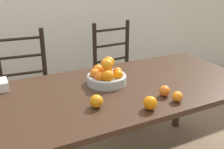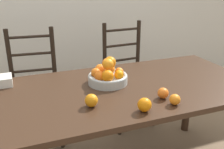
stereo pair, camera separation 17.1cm
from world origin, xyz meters
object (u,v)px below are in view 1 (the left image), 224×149
at_px(orange_loose_2, 165,91).
at_px(chair_right, 118,77).
at_px(orange_loose_1, 150,103).
at_px(orange_loose_0, 177,97).
at_px(fruit_bowl, 106,75).
at_px(chair_left, 27,95).
at_px(orange_loose_3, 96,101).

relative_size(orange_loose_2, chair_right, 0.07).
bearing_deg(chair_right, orange_loose_1, -112.92).
xyz_separation_m(orange_loose_1, orange_loose_2, (0.18, 0.10, -0.01)).
bearing_deg(chair_right, orange_loose_0, -103.40).
bearing_deg(fruit_bowl, chair_left, 124.00).
bearing_deg(fruit_bowl, chair_right, 55.67).
bearing_deg(orange_loose_0, chair_left, 122.42).
relative_size(orange_loose_1, chair_left, 0.08).
relative_size(orange_loose_0, orange_loose_1, 0.82).
bearing_deg(orange_loose_1, chair_right, 70.15).
relative_size(orange_loose_0, orange_loose_3, 0.85).
bearing_deg(fruit_bowl, orange_loose_0, -60.08).
height_order(fruit_bowl, orange_loose_3, fruit_bowl).
xyz_separation_m(fruit_bowl, chair_right, (0.45, 0.67, -0.33)).
bearing_deg(chair_right, orange_loose_3, -127.62).
relative_size(orange_loose_3, chair_right, 0.07).
height_order(orange_loose_0, orange_loose_2, orange_loose_2).
bearing_deg(orange_loose_1, fruit_bowl, 96.73).
relative_size(orange_loose_1, orange_loose_2, 1.16).
height_order(fruit_bowl, chair_right, chair_right).
xyz_separation_m(orange_loose_3, chair_right, (0.66, 0.95, -0.31)).
relative_size(orange_loose_1, orange_loose_3, 1.04).
distance_m(orange_loose_2, chair_right, 1.08).
xyz_separation_m(orange_loose_0, orange_loose_1, (-0.20, -0.01, 0.01)).
height_order(orange_loose_1, orange_loose_2, orange_loose_1).
bearing_deg(chair_left, chair_right, 5.02).
distance_m(orange_loose_1, orange_loose_3, 0.30).
xyz_separation_m(orange_loose_2, chair_left, (-0.68, 1.01, -0.30)).
bearing_deg(orange_loose_1, orange_loose_2, 30.01).
xyz_separation_m(fruit_bowl, orange_loose_2, (0.23, -0.34, -0.03)).
distance_m(orange_loose_2, orange_loose_3, 0.44).
relative_size(fruit_bowl, orange_loose_2, 4.02).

